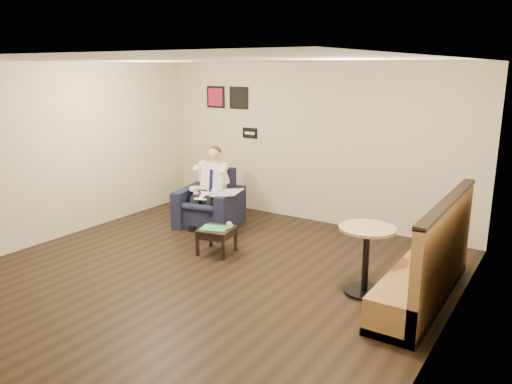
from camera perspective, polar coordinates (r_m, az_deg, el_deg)
The scene contains 18 objects.
ground at distance 6.84m, azimuth -5.48°, elevation -9.39°, with size 6.00×6.00×0.00m, color black.
wall_back at distance 8.92m, azimuth 6.37°, elevation 5.50°, with size 6.00×0.02×2.80m, color #EDE3C2.
wall_left at distance 8.59m, azimuth -21.68°, elevation 4.26°, with size 0.02×6.00×2.80m, color #EDE3C2.
wall_right at distance 5.15m, azimuth 21.33°, elevation -1.73°, with size 0.02×6.00×2.80m, color #EDE3C2.
ceiling at distance 6.28m, azimuth -6.10°, elevation 14.75°, with size 6.00×6.00×0.02m, color white.
seating_sign at distance 9.54m, azimuth -0.70°, elevation 6.75°, with size 0.32×0.02×0.20m, color black.
art_print_left at distance 9.94m, azimuth -4.62°, elevation 10.77°, with size 0.42×0.03×0.42m, color #BB1745.
art_print_right at distance 9.62m, azimuth -1.97°, elevation 10.69°, with size 0.42×0.03×0.42m, color black.
armchair at distance 8.76m, azimuth -5.36°, elevation -0.77°, with size 0.99×0.99×0.96m, color black.
seated_man at distance 8.61m, azimuth -5.76°, elevation 0.18°, with size 0.63×0.94×1.32m, color white, non-canonical shape.
lap_papers at distance 8.54m, azimuth -6.06°, elevation -0.42°, with size 0.22×0.31×0.01m, color white.
newspaper at distance 8.46m, azimuth -3.25°, elevation -0.05°, with size 0.42×0.52×0.01m, color silver.
side_table at distance 7.51m, azimuth -4.50°, elevation -5.58°, with size 0.48×0.48×0.39m, color black.
green_folder at distance 7.44m, azimuth -4.77°, elevation -4.14°, with size 0.39×0.28×0.01m, color #23B260.
coffee_mug at distance 7.46m, azimuth -3.10°, elevation -3.78°, with size 0.07×0.07×0.08m, color white.
smartphone at distance 7.55m, azimuth -3.75°, elevation -3.87°, with size 0.12×0.06×0.01m, color black.
banquette at distance 6.25m, azimuth 18.65°, elevation -6.23°, with size 0.58×2.45×1.25m, color olive.
cafe_table at distance 6.29m, azimuth 12.42°, elevation -7.63°, with size 0.69×0.69×0.85m, color #9F8356.
Camera 1 is at (3.93, -4.89, 2.72)m, focal length 35.00 mm.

